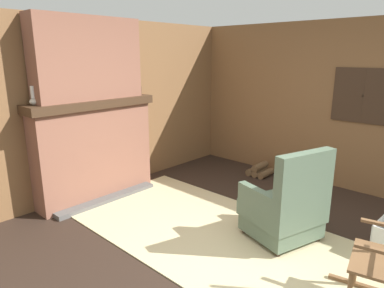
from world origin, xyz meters
The scene contains 11 objects.
ground_plane centered at (0.00, 0.00, 0.00)m, with size 14.00×14.00×0.00m, color #2D2119.
wood_panel_wall_left centered at (-2.74, 0.00, 1.23)m, with size 0.06×6.03×2.47m.
wood_panel_wall_back centered at (0.00, 2.74, 1.24)m, with size 6.03×0.09×2.47m.
fireplace_hearth centered at (-2.53, 0.00, 0.69)m, with size 0.56×1.77×1.39m.
chimney_breast centered at (-2.54, 0.00, 1.92)m, with size 0.31×1.47×1.06m.
area_rug centered at (-0.57, 0.31, 0.01)m, with size 3.77×1.81×0.01m.
armchair centered at (0.00, 0.73, 0.37)m, with size 0.85×0.88×1.06m.
firewood_stack centered at (-1.32, 2.35, 0.08)m, with size 0.35×0.38×0.21m.
oil_lamp_vase centered at (-2.57, -0.73, 1.47)m, with size 0.11×0.11×0.23m.
storage_case centered at (-2.57, 0.73, 1.45)m, with size 0.14×0.22×0.12m.
decorative_plate_on_mantel centered at (-2.59, -0.11, 1.53)m, with size 0.07×0.27×0.27m.
Camera 1 is at (1.55, -2.42, 1.98)m, focal length 32.00 mm.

